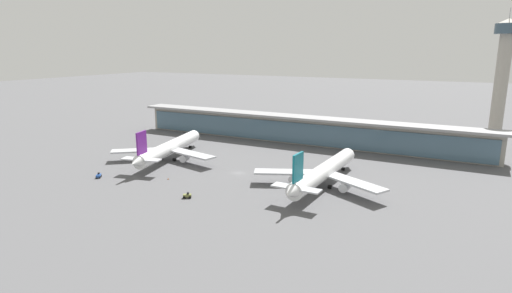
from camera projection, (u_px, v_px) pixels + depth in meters
The scene contains 9 objects.
ground_plane at pixel (239, 173), 173.90m from camera, with size 1200.00×1200.00×0.00m, color #515154.
airliner_left_stand at pixel (169, 148), 193.73m from camera, with size 50.04×66.10×17.77m.
airliner_centre_stand at pixel (323, 172), 156.15m from camera, with size 51.33×66.68×17.77m.
service_truck_near_nose_blue at pixel (99, 176), 167.55m from camera, with size 3.02×3.32×2.05m.
service_truck_under_wing_olive at pixel (152, 150), 210.68m from camera, with size 2.97×1.90×2.05m.
service_truck_mid_apron_olive at pixel (187, 196), 144.60m from camera, with size 3.33×2.99×2.05m.
terminal_building at pixel (298, 129), 228.05m from camera, with size 199.24×12.80×15.20m.
control_tower at pixel (502, 74), 211.34m from camera, with size 12.00×12.00×69.92m.
safety_cone_alpha at pixel (168, 179), 165.29m from camera, with size 0.62×0.62×0.70m.
Camera 1 is at (84.36, -144.23, 49.97)m, focal length 29.46 mm.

